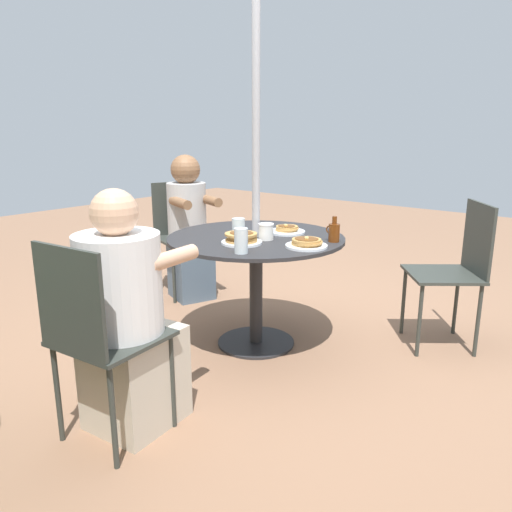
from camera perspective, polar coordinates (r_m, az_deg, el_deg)
name	(u,v)px	position (r m, az deg, el deg)	size (l,w,h in m)	color
ground_plane	(256,343)	(3.25, 0.00, -9.92)	(12.00, 12.00, 0.00)	#8C664C
patio_table	(256,258)	(3.06, 0.00, -0.20)	(1.08, 1.08, 0.70)	#28282B
umbrella_pole	(256,166)	(2.97, 0.00, 10.24)	(0.05, 0.05, 2.25)	#ADADB2
patio_chair_north	(457,265)	(3.29, 21.98, -0.94)	(0.57, 0.57, 0.91)	#333833
patio_chair_east	(181,230)	(4.15, -8.59, 3.00)	(0.53, 0.53, 0.91)	#333833
diner_east	(189,232)	(4.00, -7.70, 2.76)	(0.52, 0.44, 1.14)	slate
patio_chair_south	(96,331)	(2.19, -17.85, -8.17)	(0.45, 0.45, 0.91)	#333833
diner_south	(127,324)	(2.30, -14.49, -7.57)	(0.40, 0.52, 1.10)	beige
pancake_plate_a	(242,239)	(2.83, -1.65, 2.00)	(0.23, 0.23, 0.07)	white
pancake_plate_b	(287,230)	(3.13, 3.52, 2.98)	(0.23, 0.23, 0.05)	white
pancake_plate_c	(307,243)	(2.76, 5.80, 1.44)	(0.23, 0.23, 0.06)	white
syrup_bottle	(334,232)	(2.91, 8.90, 2.74)	(0.09, 0.06, 0.15)	#602D0F
coffee_cup	(266,232)	(2.93, 1.16, 2.81)	(0.09, 0.09, 0.10)	white
drinking_glass_a	(241,241)	(2.61, -1.71, 1.76)	(0.07, 0.07, 0.13)	silver
drinking_glass_b	(238,227)	(3.02, -2.02, 3.30)	(0.08, 0.08, 0.11)	silver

